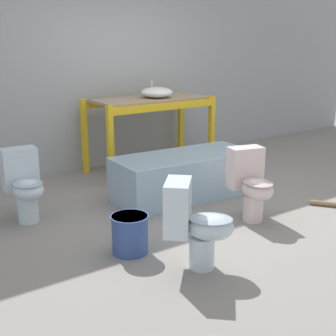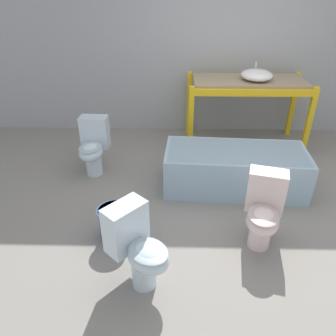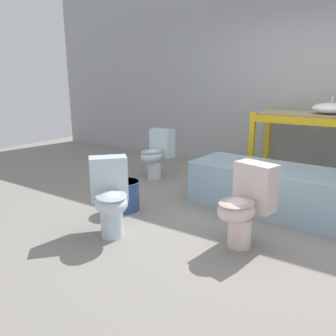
# 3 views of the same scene
# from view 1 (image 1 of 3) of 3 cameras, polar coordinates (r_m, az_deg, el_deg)

# --- Properties ---
(ground_plane) EXTENTS (12.00, 12.00, 0.00)m
(ground_plane) POSITION_cam_1_polar(r_m,az_deg,el_deg) (5.45, 3.11, -3.96)
(ground_plane) COLOR gray
(warehouse_wall_rear) EXTENTS (10.80, 0.08, 3.20)m
(warehouse_wall_rear) POSITION_cam_1_polar(r_m,az_deg,el_deg) (6.83, -7.54, 13.60)
(warehouse_wall_rear) COLOR #9EA0A3
(warehouse_wall_rear) RESTS_ON ground_plane
(shelving_rack) EXTENTS (1.73, 0.82, 1.02)m
(shelving_rack) POSITION_cam_1_polar(r_m,az_deg,el_deg) (6.57, -2.29, 7.15)
(shelving_rack) COLOR yellow
(shelving_rack) RESTS_ON ground_plane
(sink_basin) EXTENTS (0.44, 0.46, 0.23)m
(sink_basin) POSITION_cam_1_polar(r_m,az_deg,el_deg) (6.54, -1.38, 9.21)
(sink_basin) COLOR white
(sink_basin) RESTS_ON shelving_rack
(bathtub_main) EXTENTS (1.72, 0.82, 0.51)m
(bathtub_main) POSITION_cam_1_polar(r_m,az_deg,el_deg) (5.52, 2.07, -0.51)
(bathtub_main) COLOR #99B7CC
(bathtub_main) RESTS_ON ground_plane
(toilet_near) EXTENTS (0.46, 0.62, 0.73)m
(toilet_near) POSITION_cam_1_polar(r_m,az_deg,el_deg) (4.86, 10.09, -1.75)
(toilet_near) COLOR silver
(toilet_near) RESTS_ON ground_plane
(toilet_far) EXTENTS (0.36, 0.56, 0.73)m
(toilet_far) POSITION_cam_1_polar(r_m,az_deg,el_deg) (4.98, -17.11, -1.81)
(toilet_far) COLOR silver
(toilet_far) RESTS_ON ground_plane
(toilet_extra) EXTENTS (0.63, 0.61, 0.73)m
(toilet_extra) POSITION_cam_1_polar(r_m,az_deg,el_deg) (3.78, 3.27, -6.65)
(toilet_extra) COLOR silver
(toilet_extra) RESTS_ON ground_plane
(bucket_white) EXTENTS (0.34, 0.34, 0.34)m
(bucket_white) POSITION_cam_1_polar(r_m,az_deg,el_deg) (4.12, -4.67, -7.93)
(bucket_white) COLOR #334C8C
(bucket_white) RESTS_ON ground_plane
(loose_pipe) EXTENTS (0.37, 0.48, 0.06)m
(loose_pipe) POSITION_cam_1_polar(r_m,az_deg,el_deg) (5.54, 19.75, -4.24)
(loose_pipe) COLOR #8C6B4C
(loose_pipe) RESTS_ON ground_plane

